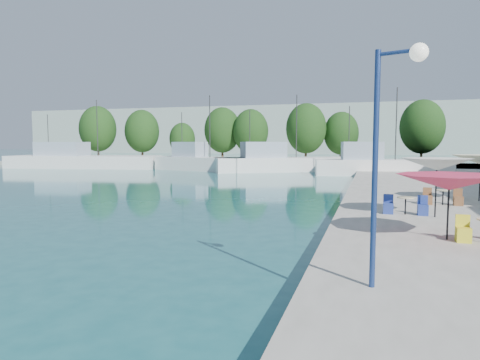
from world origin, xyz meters
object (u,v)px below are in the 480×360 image
(trawler_03, at_px, (280,163))
(street_lamp, at_px, (392,124))
(trawler_04, at_px, (378,166))
(trawler_02, at_px, (200,163))
(umbrella_white, at_px, (437,164))
(umbrella_pink, at_px, (449,182))
(trawler_01, at_px, (80,161))

(trawler_03, bearing_deg, street_lamp, -104.09)
(trawler_03, xyz_separation_m, trawler_04, (12.00, -3.38, 0.00))
(trawler_02, relative_size, umbrella_white, 4.93)
(trawler_04, distance_m, umbrella_pink, 35.80)
(trawler_04, bearing_deg, trawler_02, 165.47)
(trawler_04, relative_size, umbrella_pink, 4.60)
(trawler_01, height_order, street_lamp, trawler_01)
(trawler_01, bearing_deg, umbrella_pink, -50.84)
(trawler_02, relative_size, trawler_03, 0.79)
(umbrella_white, bearing_deg, trawler_02, 126.19)
(trawler_04, bearing_deg, trawler_01, 167.67)
(trawler_03, distance_m, umbrella_pink, 41.45)
(trawler_02, relative_size, street_lamp, 2.79)
(trawler_02, height_order, trawler_03, same)
(umbrella_white, height_order, street_lamp, street_lamp)
(trawler_03, distance_m, trawler_04, 12.47)
(trawler_03, xyz_separation_m, street_lamp, (11.66, -44.65, 3.02))
(umbrella_white, bearing_deg, street_lamp, -102.56)
(trawler_04, distance_m, umbrella_white, 31.43)
(street_lamp, bearing_deg, trawler_04, 108.52)
(umbrella_pink, bearing_deg, trawler_04, 92.65)
(trawler_02, height_order, umbrella_pink, trawler_02)
(trawler_03, xyz_separation_m, umbrella_white, (13.87, -34.71, 1.74))
(trawler_01, distance_m, trawler_02, 18.82)
(trawler_03, distance_m, umbrella_white, 37.42)
(trawler_04, relative_size, street_lamp, 2.98)
(trawler_02, height_order, trawler_04, same)
(trawler_02, xyz_separation_m, street_lamp, (22.17, -43.28, 3.01))
(trawler_04, xyz_separation_m, umbrella_white, (1.87, -31.33, 1.74))
(trawler_03, height_order, umbrella_pink, trawler_03)
(trawler_01, xyz_separation_m, trawler_03, (29.33, 1.28, 0.00))
(trawler_01, distance_m, umbrella_pink, 57.28)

